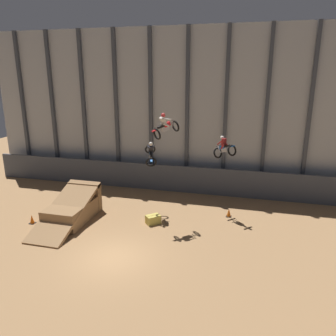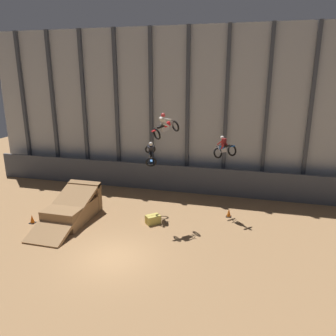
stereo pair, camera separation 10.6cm
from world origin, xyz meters
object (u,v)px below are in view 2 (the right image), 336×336
object	(u,v)px
rider_bike_center_air	(165,127)
traffic_cone_arena_edge	(229,213)
rider_bike_left_air	(151,153)
rider_bike_right_air	(224,148)
hay_bale_trackside	(153,219)
traffic_cone_near_ramp	(32,219)
dirt_ramp	(74,208)

from	to	relation	value
rider_bike_center_air	traffic_cone_arena_edge	size ratio (longest dim) A/B	2.96
rider_bike_left_air	rider_bike_right_air	size ratio (longest dim) A/B	1.10
rider_bike_center_air	hay_bale_trackside	bearing A→B (deg)	-102.61
rider_bike_right_air	traffic_cone_arena_edge	size ratio (longest dim) A/B	2.96
rider_bike_left_air	traffic_cone_arena_edge	distance (m)	6.67
traffic_cone_near_ramp	hay_bale_trackside	world-z (taller)	traffic_cone_near_ramp
rider_bike_right_air	hay_bale_trackside	bearing A→B (deg)	165.36
dirt_ramp	rider_bike_left_air	bearing A→B (deg)	25.09
hay_bale_trackside	rider_bike_right_air	bearing A→B (deg)	32.89
rider_bike_center_air	hay_bale_trackside	world-z (taller)	rider_bike_center_air
rider_bike_center_air	traffic_cone_arena_edge	xyz separation A→B (m)	(3.97, 1.80, -6.00)
dirt_ramp	traffic_cone_near_ramp	world-z (taller)	dirt_ramp
traffic_cone_near_ramp	hay_bale_trackside	xyz separation A→B (m)	(7.62, 1.96, -0.00)
rider_bike_right_air	hay_bale_trackside	size ratio (longest dim) A/B	1.61
hay_bale_trackside	traffic_cone_near_ramp	bearing A→B (deg)	-165.57
rider_bike_left_air	traffic_cone_near_ramp	xyz separation A→B (m)	(-7.02, -3.53, -4.02)
rider_bike_center_air	hay_bale_trackside	distance (m)	6.06
rider_bike_left_air	hay_bale_trackside	size ratio (longest dim) A/B	1.77
traffic_cone_near_ramp	rider_bike_left_air	bearing A→B (deg)	26.72
dirt_ramp	rider_bike_center_air	size ratio (longest dim) A/B	3.32
dirt_ramp	hay_bale_trackside	xyz separation A→B (m)	(5.34, 0.65, -0.45)
rider_bike_left_air	rider_bike_center_air	bearing A→B (deg)	-59.64
dirt_ramp	rider_bike_left_air	distance (m)	6.34
rider_bike_center_air	traffic_cone_near_ramp	size ratio (longest dim) A/B	2.96
traffic_cone_arena_edge	dirt_ramp	bearing A→B (deg)	-163.58
dirt_ramp	rider_bike_center_air	bearing A→B (deg)	10.79
hay_bale_trackside	rider_bike_left_air	bearing A→B (deg)	110.81
traffic_cone_arena_edge	traffic_cone_near_ramp	bearing A→B (deg)	-160.87
dirt_ramp	hay_bale_trackside	world-z (taller)	dirt_ramp
dirt_ramp	traffic_cone_arena_edge	size ratio (longest dim) A/B	9.84
rider_bike_left_air	rider_bike_center_air	size ratio (longest dim) A/B	1.10
traffic_cone_arena_edge	hay_bale_trackside	world-z (taller)	traffic_cone_arena_edge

